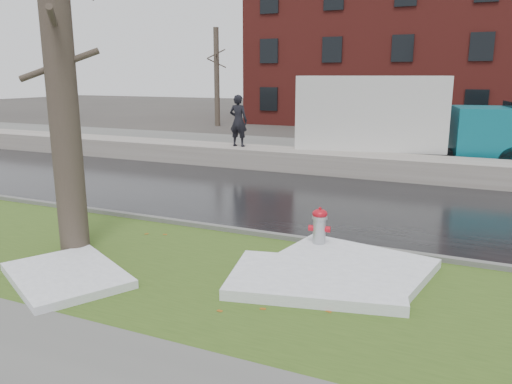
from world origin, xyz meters
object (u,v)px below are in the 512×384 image
at_px(fire_hydrant, 319,228).
at_px(worker, 238,121).
at_px(box_truck, 400,120).
at_px(tree, 60,69).

height_order(fire_hydrant, worker, worker).
xyz_separation_m(box_truck, worker, (-5.67, -2.04, -0.07)).
bearing_deg(worker, box_truck, -159.72).
bearing_deg(fire_hydrant, worker, 116.79).
bearing_deg(fire_hydrant, box_truck, 81.75).
bearing_deg(tree, fire_hydrant, 24.21).
distance_m(fire_hydrant, box_truck, 10.19).
xyz_separation_m(tree, box_truck, (4.31, 12.07, -1.72)).
bearing_deg(tree, worker, 97.71).
relative_size(fire_hydrant, tree, 0.13).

